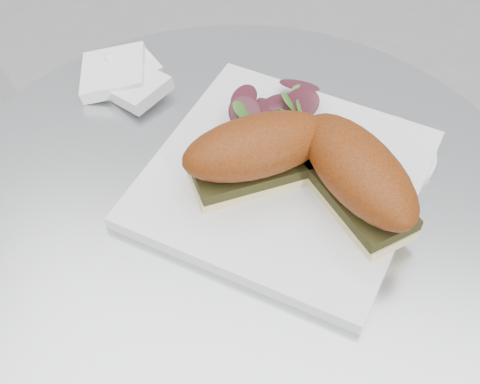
{
  "coord_description": "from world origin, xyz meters",
  "views": [
    {
      "loc": [
        0.1,
        -0.44,
        1.31
      ],
      "look_at": [
        0.0,
        0.01,
        0.77
      ],
      "focal_mm": 50.0,
      "sensor_mm": 36.0,
      "label": 1
    }
  ],
  "objects_px": {
    "sandwich_right": "(358,175)",
    "sandwich_left": "(257,152)",
    "saucer": "(382,153)",
    "plate": "(284,178)"
  },
  "relations": [
    {
      "from": "sandwich_left",
      "to": "sandwich_right",
      "type": "distance_m",
      "value": 0.11
    },
    {
      "from": "plate",
      "to": "saucer",
      "type": "xyz_separation_m",
      "value": [
        0.11,
        0.07,
        -0.0
      ]
    },
    {
      "from": "sandwich_right",
      "to": "sandwich_left",
      "type": "bearing_deg",
      "value": -136.72
    },
    {
      "from": "saucer",
      "to": "plate",
      "type": "bearing_deg",
      "value": -148.36
    },
    {
      "from": "saucer",
      "to": "sandwich_left",
      "type": "bearing_deg",
      "value": -149.64
    },
    {
      "from": "sandwich_right",
      "to": "saucer",
      "type": "height_order",
      "value": "sandwich_right"
    },
    {
      "from": "sandwich_left",
      "to": "saucer",
      "type": "xyz_separation_m",
      "value": [
        0.14,
        0.08,
        -0.05
      ]
    },
    {
      "from": "plate",
      "to": "saucer",
      "type": "relative_size",
      "value": 2.32
    },
    {
      "from": "plate",
      "to": "saucer",
      "type": "distance_m",
      "value": 0.12
    },
    {
      "from": "sandwich_right",
      "to": "saucer",
      "type": "bearing_deg",
      "value": 121.91
    }
  ]
}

